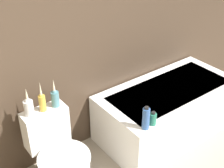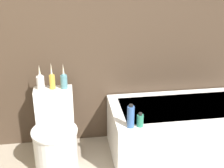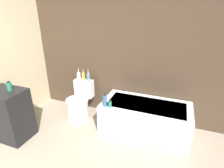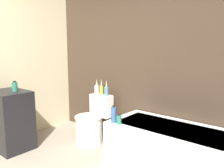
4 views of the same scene
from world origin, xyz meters
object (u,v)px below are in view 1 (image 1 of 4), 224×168
bathtub (168,110)px  vase_silver (42,101)px  vase_gold (29,106)px  toilet (61,164)px  shampoo_bottle_tall (146,118)px  shampoo_bottle_short (153,119)px  vase_bronze (55,97)px

bathtub → vase_silver: vase_silver is taller
bathtub → vase_gold: vase_gold is taller
toilet → shampoo_bottle_tall: bearing=-22.6°
vase_silver → shampoo_bottle_short: vase_silver is taller
toilet → shampoo_bottle_short: 0.86m
vase_bronze → shampoo_bottle_short: size_ratio=1.94×
toilet → shampoo_bottle_short: bearing=-20.2°
bathtub → toilet: (-1.29, -0.03, 0.02)m
bathtub → shampoo_bottle_tall: size_ratio=6.73×
bathtub → shampoo_bottle_short: bearing=-150.2°
toilet → vase_bronze: 0.57m
shampoo_bottle_tall → vase_bronze: bearing=138.4°
bathtub → toilet: 1.29m
toilet → vase_bronze: size_ratio=2.84×
shampoo_bottle_tall → vase_gold: bearing=146.8°
vase_bronze → shampoo_bottle_tall: (0.56, -0.50, -0.17)m
vase_gold → vase_bronze: (0.22, -0.02, 0.00)m
bathtub → vase_bronze: vase_bronze is taller
vase_gold → bathtub: bearing=-8.3°
bathtub → shampoo_bottle_short: shampoo_bottle_short is taller
bathtub → shampoo_bottle_tall: bearing=-153.6°
vase_bronze → shampoo_bottle_tall: vase_bronze is taller
vase_silver → toilet: bearing=-90.0°
toilet → vase_gold: 0.57m
vase_silver → shampoo_bottle_short: 0.93m
toilet → vase_bronze: vase_bronze is taller
bathtub → shampoo_bottle_short: 0.69m
shampoo_bottle_tall → bathtub: bearing=26.4°
vase_silver → vase_gold: bearing=174.8°
vase_silver → vase_bronze: bearing=-3.1°
shampoo_bottle_tall → shampoo_bottle_short: (0.09, 0.00, -0.04)m
bathtub → shampoo_bottle_short: (-0.53, -0.31, 0.32)m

